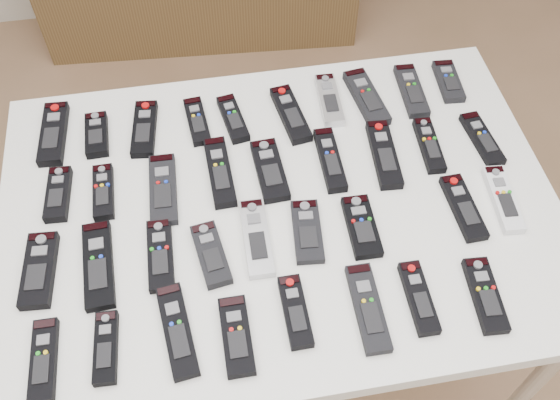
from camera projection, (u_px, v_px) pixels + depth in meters
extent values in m
plane|color=brown|center=(282.00, 388.00, 1.94)|extent=(4.00, 4.00, 0.00)
cube|color=white|center=(280.00, 210.00, 1.42)|extent=(1.25, 0.88, 0.04)
cylinder|color=beige|center=(527.00, 390.00, 1.56)|extent=(0.04, 0.04, 0.74)
cylinder|color=beige|center=(76.00, 210.00, 1.89)|extent=(0.04, 0.04, 0.74)
cylinder|color=beige|center=(432.00, 161.00, 2.01)|extent=(0.04, 0.04, 0.74)
cube|color=black|center=(54.00, 134.00, 1.51)|extent=(0.07, 0.20, 0.02)
cube|color=black|center=(97.00, 135.00, 1.51)|extent=(0.05, 0.13, 0.02)
cube|color=black|center=(144.00, 129.00, 1.52)|extent=(0.07, 0.18, 0.02)
cube|color=black|center=(197.00, 121.00, 1.54)|extent=(0.06, 0.15, 0.02)
cube|color=black|center=(233.00, 119.00, 1.54)|extent=(0.07, 0.16, 0.02)
cube|color=black|center=(291.00, 114.00, 1.55)|extent=(0.08, 0.19, 0.02)
cube|color=#B7B7BC|center=(329.00, 100.00, 1.58)|extent=(0.06, 0.17, 0.02)
cube|color=black|center=(366.00, 98.00, 1.58)|extent=(0.08, 0.20, 0.02)
cube|color=black|center=(411.00, 91.00, 1.60)|extent=(0.06, 0.18, 0.02)
cube|color=black|center=(448.00, 81.00, 1.62)|extent=(0.06, 0.15, 0.02)
cube|color=black|center=(58.00, 194.00, 1.40)|extent=(0.06, 0.15, 0.02)
cube|color=black|center=(103.00, 192.00, 1.41)|extent=(0.05, 0.15, 0.02)
cube|color=black|center=(163.00, 189.00, 1.41)|extent=(0.07, 0.19, 0.02)
cube|color=black|center=(220.00, 172.00, 1.44)|extent=(0.06, 0.20, 0.02)
cube|color=black|center=(270.00, 170.00, 1.44)|extent=(0.07, 0.18, 0.02)
cube|color=black|center=(330.00, 160.00, 1.46)|extent=(0.05, 0.18, 0.02)
cube|color=black|center=(384.00, 154.00, 1.47)|extent=(0.07, 0.20, 0.02)
cube|color=black|center=(429.00, 145.00, 1.49)|extent=(0.05, 0.17, 0.02)
cube|color=black|center=(482.00, 139.00, 1.50)|extent=(0.06, 0.17, 0.02)
cube|color=black|center=(39.00, 270.00, 1.29)|extent=(0.07, 0.18, 0.02)
cube|color=black|center=(98.00, 265.00, 1.29)|extent=(0.07, 0.21, 0.02)
cube|color=black|center=(160.00, 255.00, 1.31)|extent=(0.05, 0.17, 0.02)
cube|color=black|center=(211.00, 254.00, 1.31)|extent=(0.08, 0.16, 0.02)
cube|color=#B7B7BC|center=(257.00, 238.00, 1.34)|extent=(0.06, 0.19, 0.02)
cube|color=black|center=(307.00, 231.00, 1.35)|extent=(0.07, 0.16, 0.02)
cube|color=black|center=(362.00, 227.00, 1.35)|extent=(0.06, 0.16, 0.02)
cube|color=black|center=(463.00, 207.00, 1.38)|extent=(0.06, 0.18, 0.02)
cube|color=silver|center=(503.00, 199.00, 1.40)|extent=(0.06, 0.18, 0.02)
cube|color=black|center=(44.00, 360.00, 1.17)|extent=(0.05, 0.16, 0.02)
cube|color=black|center=(106.00, 348.00, 1.19)|extent=(0.05, 0.15, 0.02)
cube|color=black|center=(177.00, 331.00, 1.21)|extent=(0.07, 0.20, 0.02)
cube|color=black|center=(237.00, 336.00, 1.20)|extent=(0.05, 0.16, 0.02)
cube|color=black|center=(295.00, 311.00, 1.23)|extent=(0.05, 0.15, 0.02)
cube|color=black|center=(368.00, 308.00, 1.24)|extent=(0.06, 0.19, 0.02)
cube|color=black|center=(419.00, 298.00, 1.25)|extent=(0.05, 0.16, 0.02)
cube|color=black|center=(485.00, 295.00, 1.25)|extent=(0.06, 0.17, 0.02)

